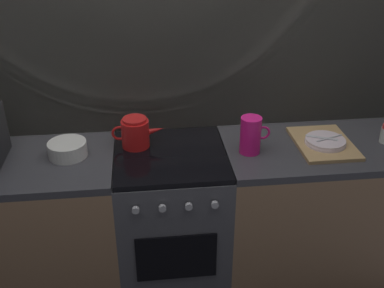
{
  "coord_description": "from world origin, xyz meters",
  "views": [
    {
      "loc": [
        -0.13,
        -2.14,
        2.11
      ],
      "look_at": [
        0.12,
        0.0,
        0.95
      ],
      "focal_mm": 43.49,
      "sensor_mm": 36.0,
      "label": 1
    }
  ],
  "objects_px": {
    "pitcher": "(251,135)",
    "stove_unit": "(172,222)",
    "kettle": "(136,133)",
    "mixing_bowl": "(68,149)",
    "dish_pile": "(324,143)"
  },
  "relations": [
    {
      "from": "kettle",
      "to": "mixing_bowl",
      "type": "bearing_deg",
      "value": -168.96
    },
    {
      "from": "stove_unit",
      "to": "pitcher",
      "type": "bearing_deg",
      "value": -3.9
    },
    {
      "from": "kettle",
      "to": "dish_pile",
      "type": "bearing_deg",
      "value": -6.44
    },
    {
      "from": "mixing_bowl",
      "to": "dish_pile",
      "type": "height_order",
      "value": "mixing_bowl"
    },
    {
      "from": "pitcher",
      "to": "dish_pile",
      "type": "bearing_deg",
      "value": 2.92
    },
    {
      "from": "mixing_bowl",
      "to": "pitcher",
      "type": "xyz_separation_m",
      "value": [
        0.96,
        -0.07,
        0.06
      ]
    },
    {
      "from": "stove_unit",
      "to": "dish_pile",
      "type": "height_order",
      "value": "dish_pile"
    },
    {
      "from": "stove_unit",
      "to": "kettle",
      "type": "bearing_deg",
      "value": 148.87
    },
    {
      "from": "stove_unit",
      "to": "pitcher",
      "type": "height_order",
      "value": "pitcher"
    },
    {
      "from": "mixing_bowl",
      "to": "kettle",
      "type": "bearing_deg",
      "value": 11.04
    },
    {
      "from": "stove_unit",
      "to": "mixing_bowl",
      "type": "xyz_separation_m",
      "value": [
        -0.53,
        0.04,
        0.49
      ]
    },
    {
      "from": "pitcher",
      "to": "dish_pile",
      "type": "height_order",
      "value": "pitcher"
    },
    {
      "from": "mixing_bowl",
      "to": "dish_pile",
      "type": "relative_size",
      "value": 0.5
    },
    {
      "from": "kettle",
      "to": "pitcher",
      "type": "height_order",
      "value": "pitcher"
    },
    {
      "from": "pitcher",
      "to": "stove_unit",
      "type": "bearing_deg",
      "value": 176.1
    }
  ]
}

